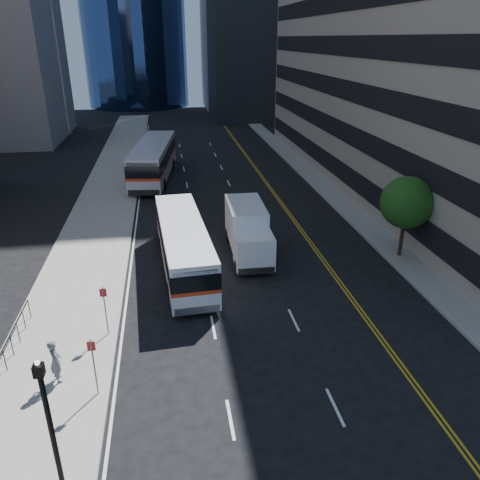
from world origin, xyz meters
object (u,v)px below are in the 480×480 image
at_px(bus_front, 183,245).
at_px(pedestrian, 56,361).
at_px(bus_rear, 154,159).
at_px(street_tree, 407,203).
at_px(lamp_post, 49,421).
at_px(box_truck, 248,231).

relative_size(bus_front, pedestrian, 6.15).
height_order(bus_front, bus_rear, bus_rear).
bearing_deg(bus_rear, street_tree, -46.10).
bearing_deg(lamp_post, bus_rear, 85.91).
height_order(street_tree, pedestrian, street_tree).
distance_m(lamp_post, bus_rear, 34.96).
bearing_deg(bus_front, pedestrian, -124.07).
height_order(lamp_post, box_truck, lamp_post).
bearing_deg(bus_front, lamp_post, -110.87).
height_order(street_tree, lamp_post, street_tree).
xyz_separation_m(lamp_post, box_truck, (8.56, 15.88, -1.07)).
bearing_deg(street_tree, bus_rear, 126.62).
distance_m(bus_front, box_truck, 4.37).
height_order(street_tree, bus_rear, street_tree).
bearing_deg(box_truck, lamp_post, -117.08).
bearing_deg(street_tree, bus_front, 178.18).
height_order(street_tree, box_truck, street_tree).
xyz_separation_m(box_truck, pedestrian, (-9.61, -10.85, -0.57)).
xyz_separation_m(street_tree, box_truck, (-9.44, 1.88, -1.99)).
bearing_deg(box_truck, bus_rear, 108.95).
relative_size(street_tree, pedestrian, 2.73).
bearing_deg(pedestrian, lamp_post, 167.61).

